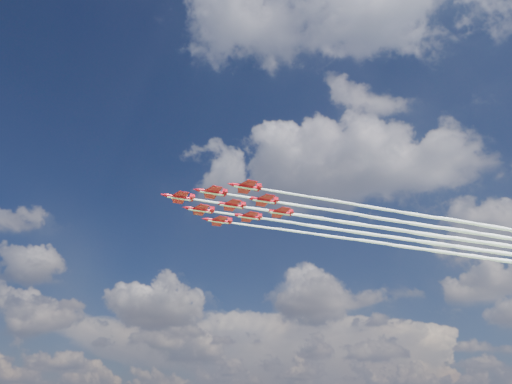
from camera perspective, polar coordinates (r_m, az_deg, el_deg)
jet_lead at (r=190.02m, az=11.52°, el=-3.60°), size 110.94×92.07×2.85m
jet_row2_port at (r=188.98m, az=15.04°, el=-3.10°), size 110.94×92.07×2.85m
jet_row2_starb at (r=200.59m, az=12.61°, el=-4.67°), size 110.94×92.07×2.85m
jet_row3_port at (r=188.68m, az=18.58°, el=-2.58°), size 110.94×92.07×2.85m
jet_row3_centre at (r=199.72m, az=15.95°, el=-4.20°), size 110.94×92.07×2.85m
jet_row3_starb at (r=211.29m, az=13.59°, el=-5.64°), size 110.94×92.07×2.85m
jet_row4_port at (r=199.55m, az=19.30°, el=-3.71°), size 110.94×92.07×2.85m
jet_row4_starb at (r=210.58m, az=16.77°, el=-5.19°), size 110.94×92.07×2.85m
jet_tail at (r=210.52m, az=19.95°, el=-4.73°), size 110.94×92.07×2.85m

